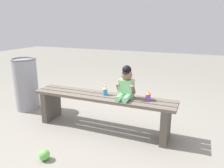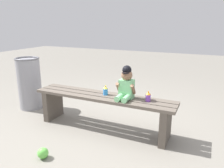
% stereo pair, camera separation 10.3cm
% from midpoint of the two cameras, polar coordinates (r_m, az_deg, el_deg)
% --- Properties ---
extents(ground_plane, '(16.00, 16.00, 0.00)m').
position_cam_midpoint_polar(ground_plane, '(2.97, -1.33, -11.45)').
color(ground_plane, gray).
extents(park_bench, '(1.87, 0.35, 0.46)m').
position_cam_midpoint_polar(park_bench, '(2.84, -1.37, -5.63)').
color(park_bench, '#60564C').
rests_on(park_bench, ground_plane).
extents(child_figure, '(0.23, 0.27, 0.40)m').
position_cam_midpoint_polar(child_figure, '(2.64, 4.82, -0.08)').
color(child_figure, '#7FCC8C').
rests_on(child_figure, park_bench).
extents(sippy_cup_left, '(0.06, 0.06, 0.12)m').
position_cam_midpoint_polar(sippy_cup_left, '(2.78, -0.65, -1.71)').
color(sippy_cup_left, '#338CE5').
rests_on(sippy_cup_left, park_bench).
extents(sippy_cup_right, '(0.06, 0.06, 0.12)m').
position_cam_midpoint_polar(sippy_cup_right, '(2.61, 10.54, -3.23)').
color(sippy_cup_right, '#8C4CCC').
rests_on(sippy_cup_right, park_bench).
extents(toy_ball, '(0.11, 0.11, 0.11)m').
position_cam_midpoint_polar(toy_ball, '(2.46, -16.40, -16.94)').
color(toy_ball, '#66CC4C').
rests_on(toy_ball, ground_plane).
extents(trash_bin, '(0.37, 0.37, 0.83)m').
position_cam_midpoint_polar(trash_bin, '(3.74, -20.01, 0.25)').
color(trash_bin, gray).
rests_on(trash_bin, ground_plane).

